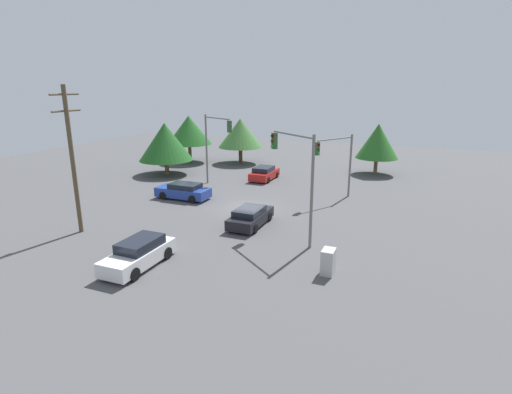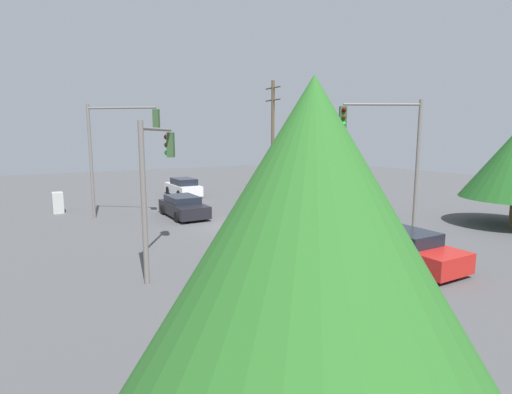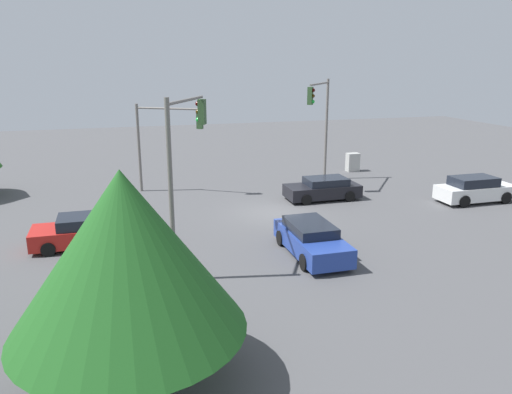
{
  "view_description": "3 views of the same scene",
  "coord_description": "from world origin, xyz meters",
  "px_view_note": "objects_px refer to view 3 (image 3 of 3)",
  "views": [
    {
      "loc": [
        -28.03,
        -12.37,
        9.56
      ],
      "look_at": [
        0.07,
        -0.72,
        0.97
      ],
      "focal_mm": 28.0,
      "sensor_mm": 36.0,
      "label": 1
    },
    {
      "loc": [
        19.8,
        -10.17,
        5.01
      ],
      "look_at": [
        0.21,
        1.14,
        1.54
      ],
      "focal_mm": 28.0,
      "sensor_mm": 36.0,
      "label": 2
    },
    {
      "loc": [
        8.16,
        24.75,
        8.01
      ],
      "look_at": [
        1.46,
        1.54,
        1.41
      ],
      "focal_mm": 35.0,
      "sensor_mm": 36.0,
      "label": 3
    }
  ],
  "objects_px": {
    "sedan_dark": "(323,189)",
    "electrical_cabinet": "(353,162)",
    "sedan_white": "(475,190)",
    "traffic_signal_aux": "(184,151)",
    "sedan_blue": "(311,239)",
    "traffic_signal_cross": "(165,132)",
    "sedan_red": "(82,231)",
    "traffic_signal_main": "(321,113)"
  },
  "relations": [
    {
      "from": "sedan_blue",
      "to": "traffic_signal_main",
      "type": "height_order",
      "value": "traffic_signal_main"
    },
    {
      "from": "traffic_signal_main",
      "to": "sedan_red",
      "type": "bearing_deg",
      "value": -23.81
    },
    {
      "from": "traffic_signal_cross",
      "to": "traffic_signal_aux",
      "type": "xyz_separation_m",
      "value": [
        0.49,
        11.75,
        0.83
      ]
    },
    {
      "from": "sedan_dark",
      "to": "traffic_signal_cross",
      "type": "bearing_deg",
      "value": 64.89
    },
    {
      "from": "sedan_white",
      "to": "traffic_signal_cross",
      "type": "relative_size",
      "value": 0.83
    },
    {
      "from": "sedan_white",
      "to": "electrical_cabinet",
      "type": "bearing_deg",
      "value": -162.65
    },
    {
      "from": "sedan_red",
      "to": "electrical_cabinet",
      "type": "height_order",
      "value": "sedan_red"
    },
    {
      "from": "traffic_signal_main",
      "to": "electrical_cabinet",
      "type": "bearing_deg",
      "value": 165.45
    },
    {
      "from": "sedan_dark",
      "to": "sedan_red",
      "type": "bearing_deg",
      "value": 107.42
    },
    {
      "from": "sedan_blue",
      "to": "traffic_signal_cross",
      "type": "height_order",
      "value": "traffic_signal_cross"
    },
    {
      "from": "sedan_blue",
      "to": "traffic_signal_aux",
      "type": "xyz_separation_m",
      "value": [
        5.23,
        -0.42,
        3.97
      ]
    },
    {
      "from": "sedan_blue",
      "to": "traffic_signal_main",
      "type": "relative_size",
      "value": 0.68
    },
    {
      "from": "sedan_dark",
      "to": "electrical_cabinet",
      "type": "xyz_separation_m",
      "value": [
        -5.32,
        -6.7,
        0.04
      ]
    },
    {
      "from": "traffic_signal_aux",
      "to": "electrical_cabinet",
      "type": "bearing_deg",
      "value": -17.63
    },
    {
      "from": "sedan_red",
      "to": "sedan_blue",
      "type": "height_order",
      "value": "sedan_red"
    },
    {
      "from": "traffic_signal_cross",
      "to": "sedan_blue",
      "type": "bearing_deg",
      "value": -37.57
    },
    {
      "from": "sedan_white",
      "to": "sedan_blue",
      "type": "distance_m",
      "value": 13.38
    },
    {
      "from": "sedan_red",
      "to": "traffic_signal_cross",
      "type": "bearing_deg",
      "value": -29.36
    },
    {
      "from": "sedan_blue",
      "to": "sedan_white",
      "type": "bearing_deg",
      "value": -157.75
    },
    {
      "from": "traffic_signal_cross",
      "to": "sedan_white",
      "type": "bearing_deg",
      "value": 8.61
    },
    {
      "from": "sedan_dark",
      "to": "traffic_signal_cross",
      "type": "distance_m",
      "value": 10.2
    },
    {
      "from": "traffic_signal_main",
      "to": "traffic_signal_cross",
      "type": "relative_size",
      "value": 1.25
    },
    {
      "from": "sedan_dark",
      "to": "sedan_white",
      "type": "height_order",
      "value": "sedan_white"
    },
    {
      "from": "electrical_cabinet",
      "to": "traffic_signal_aux",
      "type": "bearing_deg",
      "value": 44.51
    },
    {
      "from": "traffic_signal_cross",
      "to": "electrical_cabinet",
      "type": "bearing_deg",
      "value": 41.53
    },
    {
      "from": "sedan_white",
      "to": "sedan_blue",
      "type": "bearing_deg",
      "value": -67.75
    },
    {
      "from": "sedan_white",
      "to": "traffic_signal_aux",
      "type": "height_order",
      "value": "traffic_signal_aux"
    },
    {
      "from": "traffic_signal_cross",
      "to": "electrical_cabinet",
      "type": "distance_m",
      "value": 14.67
    },
    {
      "from": "traffic_signal_cross",
      "to": "electrical_cabinet",
      "type": "xyz_separation_m",
      "value": [
        -14.1,
        -2.59,
        -3.14
      ]
    },
    {
      "from": "electrical_cabinet",
      "to": "sedan_blue",
      "type": "bearing_deg",
      "value": 57.62
    },
    {
      "from": "sedan_blue",
      "to": "traffic_signal_cross",
      "type": "bearing_deg",
      "value": -68.7
    },
    {
      "from": "sedan_blue",
      "to": "traffic_signal_main",
      "type": "distance_m",
      "value": 13.43
    },
    {
      "from": "sedan_blue",
      "to": "traffic_signal_main",
      "type": "bearing_deg",
      "value": -114.44
    },
    {
      "from": "traffic_signal_aux",
      "to": "electrical_cabinet",
      "type": "distance_m",
      "value": 20.83
    },
    {
      "from": "traffic_signal_cross",
      "to": "electrical_cabinet",
      "type": "height_order",
      "value": "traffic_signal_cross"
    },
    {
      "from": "sedan_dark",
      "to": "traffic_signal_aux",
      "type": "distance_m",
      "value": 12.66
    },
    {
      "from": "sedan_red",
      "to": "sedan_white",
      "type": "distance_m",
      "value": 21.85
    },
    {
      "from": "traffic_signal_main",
      "to": "traffic_signal_cross",
      "type": "height_order",
      "value": "traffic_signal_main"
    },
    {
      "from": "sedan_blue",
      "to": "traffic_signal_cross",
      "type": "xyz_separation_m",
      "value": [
        4.74,
        -12.16,
        3.14
      ]
    },
    {
      "from": "sedan_dark",
      "to": "electrical_cabinet",
      "type": "relative_size",
      "value": 3.23
    },
    {
      "from": "sedan_red",
      "to": "sedan_blue",
      "type": "xyz_separation_m",
      "value": [
        -9.43,
        3.82,
        0.02
      ]
    },
    {
      "from": "sedan_white",
      "to": "traffic_signal_aux",
      "type": "distance_m",
      "value": 18.63
    }
  ]
}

